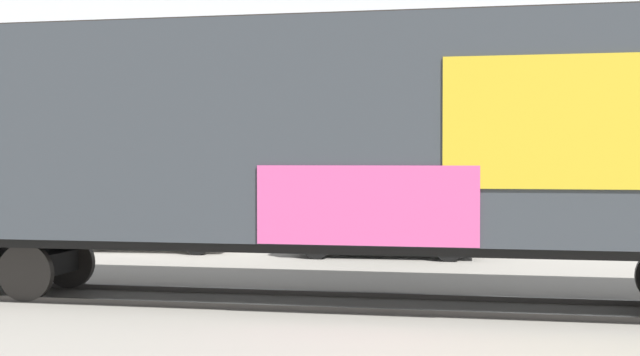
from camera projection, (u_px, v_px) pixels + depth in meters
The scene contains 6 objects.
ground_plane at pixel (377, 305), 13.18m from camera, with size 260.00×260.00×0.00m, color gray.
track at pixel (267, 299), 13.52m from camera, with size 60.01×2.89×0.08m.
freight_car at pixel (341, 138), 13.24m from camera, with size 17.76×3.17×4.51m.
hillside at pixel (474, 103), 71.26m from camera, with size 144.21×39.62×18.74m.
parked_car_white at pixel (147, 216), 21.15m from camera, with size 4.37×2.06×1.75m.
parked_car_black at pixel (384, 220), 19.90m from camera, with size 4.42×2.12×1.70m.
Camera 1 is at (1.81, -13.04, 2.25)m, focal length 47.94 mm.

